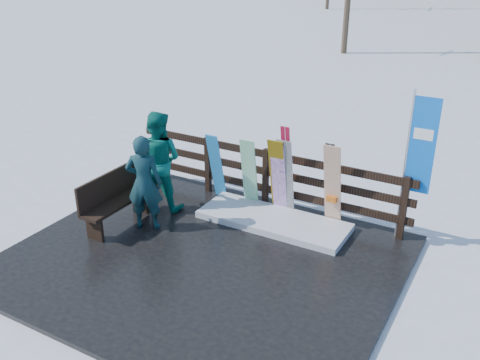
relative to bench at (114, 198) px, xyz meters
The scene contains 16 objects.
ground 2.09m from the bench, ahead, with size 700.00×700.00×0.00m, color white.
deck 2.07m from the bench, ahead, with size 6.00×5.00×0.08m, color black.
fence 2.83m from the bench, 45.26° to the left, with size 5.60×0.10×1.15m.
snow_patch 2.87m from the bench, 29.74° to the left, with size 2.72×1.00×0.12m, color white.
bench is the anchor object (origin of this frame).
snowboard_0 2.07m from the bench, 60.07° to the left, with size 0.25×0.03×1.41m, color #2A90DD.
snowboard_1 2.51m from the bench, 45.52° to the left, with size 0.30×0.03×1.40m, color white.
snowboard_2 2.96m from the bench, 37.31° to the left, with size 0.30×0.03×1.53m, color #E2A908.
snowboard_3 2.98m from the bench, 37.02° to the left, with size 0.28×0.03×1.44m, color white.
snowboard_4 3.09m from the bench, 35.55° to the left, with size 0.28×0.03×1.55m, color black.
snowboard_5 3.85m from the bench, 27.78° to the left, with size 0.30×0.03×1.64m, color silver.
ski_pair_a 3.13m from the bench, 36.71° to the left, with size 0.16×0.33×1.76m.
ski_pair_b 3.82m from the bench, 29.21° to the left, with size 0.17×0.32×1.60m.
rental_flag 5.22m from the bench, 23.78° to the left, with size 0.45×0.04×2.60m.
person_front 0.69m from the bench, 18.67° to the left, with size 0.63×0.41×1.72m, color #184C43.
person_back 1.07m from the bench, 72.58° to the left, with size 0.93×0.72×1.91m, color #0C6E61.
Camera 1 is at (4.14, -6.09, 4.76)m, focal length 40.00 mm.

